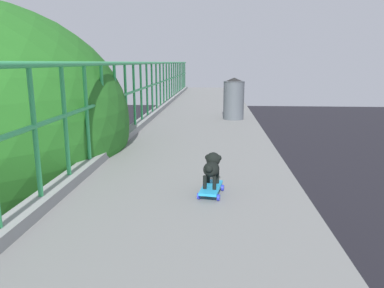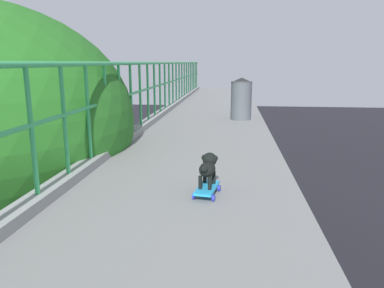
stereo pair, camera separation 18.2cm
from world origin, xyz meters
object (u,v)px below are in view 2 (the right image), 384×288
(city_bus, at_px, (46,158))
(litter_bin, at_px, (241,98))
(small_dog, at_px, (208,166))
(toy_skateboard, at_px, (207,189))

(city_bus, relative_size, litter_bin, 11.17)
(small_dog, height_order, litter_bin, litter_bin)
(toy_skateboard, bearing_deg, city_bus, 123.55)
(city_bus, distance_m, toy_skateboard, 18.53)
(toy_skateboard, bearing_deg, small_dog, 84.46)
(city_bus, distance_m, litter_bin, 15.23)
(toy_skateboard, xyz_separation_m, litter_bin, (0.42, 4.87, 0.41))
(small_dog, bearing_deg, litter_bin, 85.10)
(city_bus, distance_m, small_dog, 18.53)
(toy_skateboard, bearing_deg, litter_bin, 85.09)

